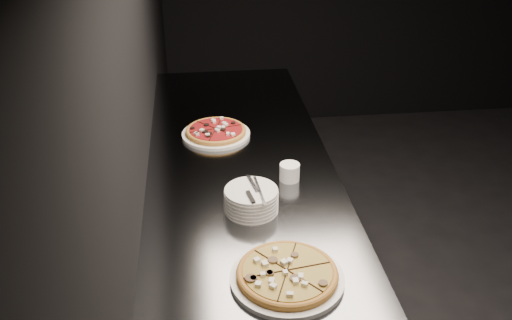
{
  "coord_description": "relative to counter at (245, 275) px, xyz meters",
  "views": [
    {
      "loc": [
        -2.3,
        -1.86,
        2.04
      ],
      "look_at": [
        -2.08,
        0.02,
        1.0
      ],
      "focal_mm": 40.0,
      "sensor_mm": 36.0,
      "label": 1
    }
  ],
  "objects": [
    {
      "name": "counter",
      "position": [
        0.0,
        0.0,
        0.0
      ],
      "size": [
        0.74,
        2.44,
        0.92
      ],
      "color": "slate",
      "rests_on": "floor"
    },
    {
      "name": "pizza_mushroom",
      "position": [
        0.07,
        -0.58,
        0.48
      ],
      "size": [
        0.34,
        0.34,
        0.04
      ],
      "rotation": [
        0.0,
        0.0,
        0.16
      ],
      "color": "white",
      "rests_on": "counter"
    },
    {
      "name": "ramekin",
      "position": [
        0.18,
        -0.01,
        0.49
      ],
      "size": [
        0.08,
        0.08,
        0.07
      ],
      "color": "white",
      "rests_on": "counter"
    },
    {
      "name": "plate_stack",
      "position": [
        0.01,
        -0.2,
        0.5
      ],
      "size": [
        0.19,
        0.19,
        0.08
      ],
      "color": "white",
      "rests_on": "counter"
    },
    {
      "name": "wall_left",
      "position": [
        -0.37,
        0.0,
        0.94
      ],
      "size": [
        0.02,
        5.0,
        2.8
      ],
      "primitive_type": "cube",
      "color": "black",
      "rests_on": "floor"
    },
    {
      "name": "pizza_tomato",
      "position": [
        -0.08,
        0.4,
        0.48
      ],
      "size": [
        0.32,
        0.32,
        0.03
      ],
      "rotation": [
        0.0,
        0.0,
        0.23
      ],
      "color": "white",
      "rests_on": "counter"
    },
    {
      "name": "cutlery",
      "position": [
        0.02,
        -0.21,
        0.55
      ],
      "size": [
        0.07,
        0.2,
        0.01
      ],
      "rotation": [
        0.0,
        0.0,
        0.18
      ],
      "color": "#ADAFB4",
      "rests_on": "plate_stack"
    }
  ]
}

